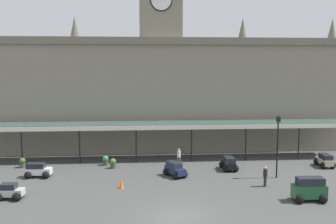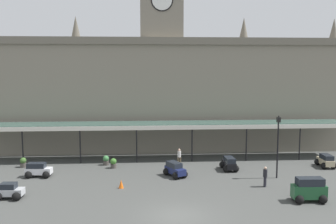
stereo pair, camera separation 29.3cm
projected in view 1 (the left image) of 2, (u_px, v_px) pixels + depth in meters
ground_plane at (178, 215)px, 24.90m from camera, size 140.00×140.00×0.00m
station_building at (160, 90)px, 45.07m from camera, size 43.82×6.90×20.56m
entrance_canopy at (163, 124)px, 39.84m from camera, size 40.05×3.26×3.88m
car_navy_estate at (175, 170)px, 33.78m from camera, size 2.16×2.43×1.27m
car_black_estate at (229, 164)px, 35.90m from camera, size 1.57×2.27×1.27m
car_green_van at (309, 190)px, 27.47m from camera, size 2.44×1.66×1.77m
car_white_estate at (38, 171)px, 33.49m from camera, size 2.31×1.64×1.27m
car_silver_sedan at (9, 193)px, 27.90m from camera, size 2.09×1.59×1.19m
car_beige_estate at (325, 161)px, 37.06m from camera, size 1.61×2.29×1.27m
pedestrian_crossing_forecourt at (265, 176)px, 30.85m from camera, size 0.34×0.35×1.67m
pedestrian_beside_cars at (179, 156)px, 37.58m from camera, size 0.38×0.34×1.67m
victorian_lamppost at (278, 140)px, 33.03m from camera, size 0.30×0.30×5.54m
traffic_cone at (121, 184)px, 30.46m from camera, size 0.40×0.40×0.70m
planter_by_canopy at (113, 163)px, 36.49m from camera, size 0.60×0.60×0.96m
planter_forecourt_centre at (105, 160)px, 37.65m from camera, size 0.60×0.60×0.96m
planter_near_kerb at (22, 163)px, 36.74m from camera, size 0.60×0.60×0.96m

